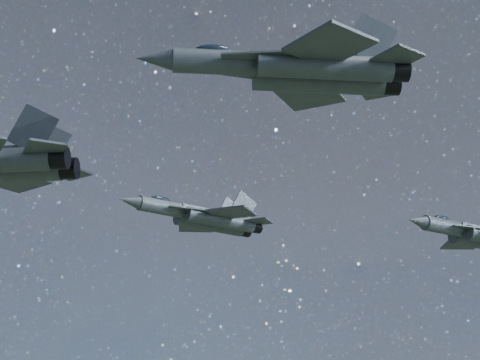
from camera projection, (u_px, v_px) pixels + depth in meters
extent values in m
cylinder|color=#353D42|center=(0.00, 171.00, 59.06)|extent=(9.32, 5.19, 1.74)
cylinder|color=black|center=(58.00, 158.00, 56.45)|extent=(1.95, 2.04, 1.61)
cylinder|color=black|center=(67.00, 169.00, 58.55)|extent=(1.95, 2.04, 1.61)
cube|color=#353D42|center=(11.00, 180.00, 61.68)|extent=(6.37, 6.24, 0.22)
cube|color=#353D42|center=(45.00, 148.00, 55.20)|extent=(2.91, 3.10, 0.17)
cube|color=#353D42|center=(68.00, 172.00, 60.04)|extent=(3.77, 3.73, 0.17)
cube|color=#353D42|center=(33.00, 130.00, 57.04)|extent=(3.53, 1.93, 3.97)
cube|color=#353D42|center=(46.00, 144.00, 59.67)|extent=(3.75, 1.36, 3.97)
cylinder|color=#353D42|center=(170.00, 209.00, 81.71)|extent=(7.37, 3.87, 1.53)
cone|color=#353D42|center=(129.00, 201.00, 79.08)|extent=(2.68, 2.08, 1.38)
ellipsoid|color=#1B2431|center=(161.00, 200.00, 81.29)|extent=(2.55, 1.75, 0.76)
cube|color=#353D42|center=(212.00, 217.00, 84.54)|extent=(8.09, 4.07, 1.28)
cylinder|color=#353D42|center=(220.00, 220.00, 83.87)|extent=(8.29, 4.19, 1.53)
cylinder|color=#353D42|center=(210.00, 224.00, 85.38)|extent=(8.29, 4.19, 1.53)
cylinder|color=black|center=(255.00, 226.00, 86.39)|extent=(1.68, 1.76, 1.41)
cylinder|color=black|center=(244.00, 230.00, 87.90)|extent=(1.68, 1.76, 1.41)
cube|color=#353D42|center=(192.00, 210.00, 81.64)|extent=(5.21, 1.82, 0.12)
cube|color=#353D42|center=(178.00, 216.00, 83.68)|extent=(4.95, 3.52, 0.12)
cube|color=#353D42|center=(232.00, 213.00, 82.01)|extent=(5.63, 5.55, 0.20)
cube|color=#353D42|center=(196.00, 226.00, 87.14)|extent=(4.56, 4.93, 0.20)
cube|color=#353D42|center=(259.00, 222.00, 85.25)|extent=(3.34, 3.31, 0.15)
cube|color=#353D42|center=(234.00, 230.00, 88.72)|extent=(2.67, 2.83, 0.15)
cube|color=#353D42|center=(243.00, 207.00, 85.86)|extent=(3.35, 1.02, 3.50)
cube|color=#353D42|center=(230.00, 212.00, 87.75)|extent=(3.18, 1.54, 3.50)
cylinder|color=#353D42|center=(233.00, 63.00, 54.25)|extent=(8.25, 3.18, 1.70)
cone|color=#353D42|center=(155.00, 59.00, 53.75)|extent=(2.86, 1.99, 1.53)
ellipsoid|color=#1B2431|center=(214.00, 51.00, 54.38)|extent=(2.76, 1.61, 0.84)
cube|color=#353D42|center=(315.00, 67.00, 54.77)|extent=(9.09, 3.27, 1.42)
cylinder|color=#353D42|center=(325.00, 67.00, 53.63)|extent=(9.32, 3.38, 1.70)
cylinder|color=#353D42|center=(319.00, 81.00, 55.69)|extent=(9.32, 3.38, 1.70)
cylinder|color=black|center=(398.00, 70.00, 54.11)|extent=(1.69, 1.81, 1.57)
cylinder|color=black|center=(389.00, 84.00, 56.17)|extent=(1.69, 1.81, 1.57)
cube|color=#353D42|center=(264.00, 56.00, 53.00)|extent=(5.71, 3.22, 0.13)
cube|color=#353D42|center=(259.00, 75.00, 55.78)|extent=(5.68, 1.23, 0.13)
cube|color=#353D42|center=(330.00, 45.00, 51.21)|extent=(5.56, 5.87, 0.22)
cube|color=#353D42|center=(309.00, 94.00, 58.21)|extent=(6.23, 6.26, 0.22)
cube|color=#353D42|center=(397.00, 57.00, 52.80)|extent=(3.27, 3.40, 0.16)
cube|color=#353D42|center=(377.00, 89.00, 57.54)|extent=(3.68, 3.70, 0.16)
cube|color=#353D42|center=(371.00, 40.00, 54.33)|extent=(3.70, 1.18, 3.88)
cube|color=#353D42|center=(361.00, 58.00, 56.91)|extent=(3.80, 0.67, 3.88)
cylinder|color=#353D42|center=(451.00, 228.00, 74.71)|extent=(6.81, 3.23, 1.41)
cone|color=#353D42|center=(417.00, 221.00, 72.47)|extent=(2.44, 1.82, 1.26)
ellipsoid|color=#1B2431|center=(442.00, 219.00, 74.36)|extent=(2.33, 1.51, 0.70)
cube|color=#353D42|center=(473.00, 229.00, 74.54)|extent=(4.77, 1.42, 0.11)
cube|color=#353D42|center=(453.00, 234.00, 76.48)|extent=(4.63, 3.04, 0.11)
cube|color=#353D42|center=(462.00, 244.00, 79.58)|extent=(4.36, 4.67, 0.18)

